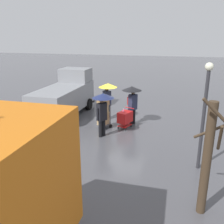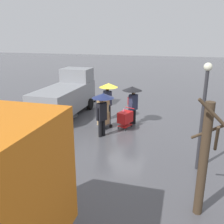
{
  "view_description": "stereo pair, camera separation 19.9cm",
  "coord_description": "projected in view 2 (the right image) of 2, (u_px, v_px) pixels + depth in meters",
  "views": [
    {
      "loc": [
        -2.79,
        12.7,
        4.74
      ],
      "look_at": [
        0.19,
        1.32,
        1.05
      ],
      "focal_mm": 40.03,
      "sensor_mm": 36.0,
      "label": 1
    },
    {
      "loc": [
        -2.98,
        12.65,
        4.74
      ],
      "look_at": [
        0.19,
        1.32,
        1.05
      ],
      "focal_mm": 40.03,
      "sensor_mm": 36.0,
      "label": 2
    }
  ],
  "objects": [
    {
      "name": "street_lamp",
      "position": [
        203.0,
        107.0,
        8.48
      ],
      "size": [
        0.28,
        0.28,
        3.86
      ],
      "color": "#2D2D33",
      "rests_on": "ground"
    },
    {
      "name": "hand_dolly_boxes",
      "position": [
        103.0,
        112.0,
        12.84
      ],
      "size": [
        0.76,
        0.85,
        1.62
      ],
      "color": "#515156",
      "rests_on": "ground"
    },
    {
      "name": "bare_tree_near",
      "position": [
        204.0,
        158.0,
        6.44
      ],
      "size": [
        1.1,
        1.28,
        3.38
      ],
      "color": "#423323",
      "rests_on": "ground"
    },
    {
      "name": "slush_patch_near_cluster",
      "position": [
        25.0,
        159.0,
        9.88
      ],
      "size": [
        2.35,
        2.35,
        0.01
      ],
      "primitive_type": "cylinder",
      "color": "#ADAFB5",
      "rests_on": "ground"
    },
    {
      "name": "pedestrian_pink_side",
      "position": [
        108.0,
        92.0,
        14.07
      ],
      "size": [
        1.04,
        1.04,
        2.15
      ],
      "color": "black",
      "rests_on": "ground"
    },
    {
      "name": "ground_plane",
      "position": [
        122.0,
        123.0,
        13.81
      ],
      "size": [
        90.0,
        90.0,
        0.0
      ],
      "primitive_type": "plane",
      "color": "#4C4C51"
    },
    {
      "name": "pedestrian_white_side",
      "position": [
        133.0,
        96.0,
        13.25
      ],
      "size": [
        1.04,
        1.04,
        2.15
      ],
      "color": "black",
      "rests_on": "ground"
    },
    {
      "name": "shopping_cart_vendor",
      "position": [
        125.0,
        118.0,
        12.99
      ],
      "size": [
        0.81,
        0.96,
        1.04
      ],
      "color": "red",
      "rests_on": "ground"
    },
    {
      "name": "cargo_van_parked_right",
      "position": [
        66.0,
        95.0,
        15.11
      ],
      "size": [
        2.27,
        5.38,
        2.6
      ],
      "color": "gray",
      "rests_on": "ground"
    },
    {
      "name": "slush_patch_under_van",
      "position": [
        66.0,
        115.0,
        15.17
      ],
      "size": [
        1.49,
        1.49,
        0.01
      ],
      "primitive_type": "cylinder",
      "color": "#ADAFB5",
      "rests_on": "ground"
    },
    {
      "name": "pedestrian_black_side",
      "position": [
        102.0,
        104.0,
        11.67
      ],
      "size": [
        1.04,
        1.04,
        2.15
      ],
      "color": "black",
      "rests_on": "ground"
    }
  ]
}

